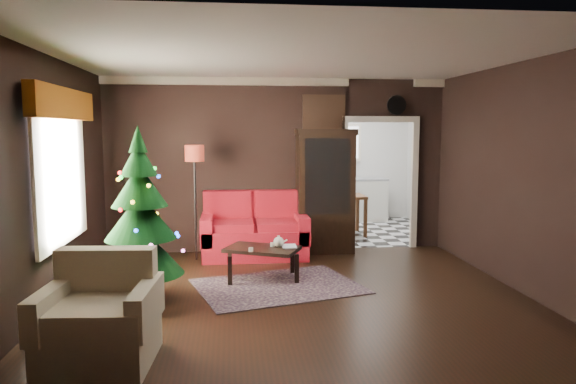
{
  "coord_description": "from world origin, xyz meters",
  "views": [
    {
      "loc": [
        -0.76,
        -6.12,
        1.97
      ],
      "look_at": [
        0.0,
        0.9,
        1.15
      ],
      "focal_mm": 33.22,
      "sensor_mm": 36.0,
      "label": 1
    }
  ],
  "objects": [
    {
      "name": "floor",
      "position": [
        0.0,
        0.0,
        0.0
      ],
      "size": [
        5.5,
        5.5,
        0.0
      ],
      "primitive_type": "plane",
      "color": "black",
      "rests_on": "ground"
    },
    {
      "name": "ceiling",
      "position": [
        0.0,
        0.0,
        2.8
      ],
      "size": [
        5.5,
        5.5,
        0.0
      ],
      "primitive_type": "plane",
      "rotation": [
        3.14,
        0.0,
        0.0
      ],
      "color": "white",
      "rests_on": "ground"
    },
    {
      "name": "wall_back",
      "position": [
        0.0,
        2.5,
        1.4
      ],
      "size": [
        5.5,
        0.0,
        5.5
      ],
      "primitive_type": "plane",
      "rotation": [
        1.57,
        0.0,
        0.0
      ],
      "color": "black",
      "rests_on": "ground"
    },
    {
      "name": "wall_front",
      "position": [
        0.0,
        -2.5,
        1.4
      ],
      "size": [
        5.5,
        0.0,
        5.5
      ],
      "primitive_type": "plane",
      "rotation": [
        -1.57,
        0.0,
        0.0
      ],
      "color": "black",
      "rests_on": "ground"
    },
    {
      "name": "wall_left",
      "position": [
        -2.75,
        0.0,
        1.4
      ],
      "size": [
        0.0,
        5.5,
        5.5
      ],
      "primitive_type": "plane",
      "rotation": [
        1.57,
        0.0,
        1.57
      ],
      "color": "black",
      "rests_on": "ground"
    },
    {
      "name": "wall_right",
      "position": [
        2.75,
        0.0,
        1.4
      ],
      "size": [
        0.0,
        5.5,
        5.5
      ],
      "primitive_type": "plane",
      "rotation": [
        1.57,
        0.0,
        -1.57
      ],
      "color": "black",
      "rests_on": "ground"
    },
    {
      "name": "doorway",
      "position": [
        1.7,
        2.5,
        1.05
      ],
      "size": [
        1.1,
        0.1,
        2.1
      ],
      "primitive_type": null,
      "color": "#F2E6CC",
      "rests_on": "ground"
    },
    {
      "name": "left_window",
      "position": [
        -2.71,
        0.2,
        1.45
      ],
      "size": [
        0.05,
        1.6,
        1.4
      ],
      "primitive_type": "cube",
      "color": "white",
      "rests_on": "wall_left"
    },
    {
      "name": "valance",
      "position": [
        -2.63,
        0.2,
        2.27
      ],
      "size": [
        0.12,
        2.1,
        0.35
      ],
      "primitive_type": "cube",
      "color": "#974C11",
      "rests_on": "wall_left"
    },
    {
      "name": "kitchen_floor",
      "position": [
        1.7,
        4.0,
        0.0
      ],
      "size": [
        3.0,
        3.0,
        0.0
      ],
      "primitive_type": "plane",
      "color": "silver",
      "rests_on": "ground"
    },
    {
      "name": "kitchen_window",
      "position": [
        1.7,
        5.45,
        1.7
      ],
      "size": [
        0.7,
        0.06,
        0.7
      ],
      "primitive_type": "cube",
      "color": "white",
      "rests_on": "ground"
    },
    {
      "name": "rug",
      "position": [
        -0.18,
        0.41,
        0.01
      ],
      "size": [
        2.3,
        1.93,
        0.01
      ],
      "primitive_type": "cube",
      "rotation": [
        0.0,
        0.0,
        0.28
      ],
      "color": "#4F3247",
      "rests_on": "ground"
    },
    {
      "name": "loveseat",
      "position": [
        -0.4,
        2.05,
        0.5
      ],
      "size": [
        1.7,
        0.9,
        1.0
      ],
      "primitive_type": null,
      "color": "#8B0201",
      "rests_on": "ground"
    },
    {
      "name": "curio_cabinet",
      "position": [
        0.75,
        2.27,
        0.95
      ],
      "size": [
        0.9,
        0.45,
        1.9
      ],
      "primitive_type": null,
      "color": "black",
      "rests_on": "ground"
    },
    {
      "name": "floor_lamp",
      "position": [
        -1.3,
        1.95,
        0.83
      ],
      "size": [
        0.33,
        0.33,
        1.84
      ],
      "primitive_type": null,
      "rotation": [
        0.0,
        0.0,
        -0.08
      ],
      "color": "black",
      "rests_on": "ground"
    },
    {
      "name": "christmas_tree",
      "position": [
        -1.78,
        -0.03,
        1.05
      ],
      "size": [
        1.1,
        1.1,
        1.83
      ],
      "primitive_type": null,
      "rotation": [
        0.0,
        0.0,
        -0.16
      ],
      "color": "black",
      "rests_on": "ground"
    },
    {
      "name": "armchair",
      "position": [
        -1.87,
        -1.66,
        0.46
      ],
      "size": [
        0.98,
        0.98,
        0.93
      ],
      "primitive_type": null,
      "rotation": [
        0.0,
        0.0,
        -0.07
      ],
      "color": "#B3AC8B",
      "rests_on": "ground"
    },
    {
      "name": "coffee_table",
      "position": [
        -0.36,
        0.77,
        0.22
      ],
      "size": [
        1.08,
        0.9,
        0.42
      ],
      "primitive_type": null,
      "rotation": [
        0.0,
        0.0,
        -0.43
      ],
      "color": "black",
      "rests_on": "rug"
    },
    {
      "name": "teapot",
      "position": [
        -0.14,
        0.76,
        0.51
      ],
      "size": [
        0.17,
        0.17,
        0.15
      ],
      "primitive_type": null,
      "rotation": [
        0.0,
        0.0,
        0.06
      ],
      "color": "beige",
      "rests_on": "coffee_table"
    },
    {
      "name": "cup_a",
      "position": [
        -0.22,
        0.81,
        0.46
      ],
      "size": [
        0.08,
        0.08,
        0.05
      ],
      "primitive_type": "cylinder",
      "rotation": [
        0.0,
        0.0,
        0.24
      ],
      "color": "white",
      "rests_on": "coffee_table"
    },
    {
      "name": "cup_b",
      "position": [
        -0.51,
        0.55,
        0.46
      ],
      "size": [
        0.07,
        0.07,
        0.05
      ],
      "primitive_type": "cylinder",
      "rotation": [
        0.0,
        0.0,
        0.1
      ],
      "color": "white",
      "rests_on": "coffee_table"
    },
    {
      "name": "book",
      "position": [
        -0.09,
        0.75,
        0.56
      ],
      "size": [
        0.19,
        0.02,
        0.25
      ],
      "primitive_type": "imported",
      "rotation": [
        0.0,
        0.0,
        -0.02
      ],
      "color": "tan",
      "rests_on": "coffee_table"
    },
    {
      "name": "wall_clock",
      "position": [
        1.95,
        2.45,
        2.38
      ],
      "size": [
        0.32,
        0.32,
        0.06
      ],
      "primitive_type": "cylinder",
      "color": "white",
      "rests_on": "wall_back"
    },
    {
      "name": "painting",
      "position": [
        0.75,
        2.46,
        2.25
      ],
      "size": [
        0.62,
        0.05,
        0.52
      ],
      "primitive_type": "cube",
      "color": "#BC733D",
      "rests_on": "wall_back"
    },
    {
      "name": "kitchen_counter",
      "position": [
        1.7,
        5.2,
        0.45
      ],
      "size": [
        1.8,
        0.6,
        0.9
      ],
      "primitive_type": "cube",
      "color": "silver",
      "rests_on": "ground"
    },
    {
      "name": "kitchen_table",
      "position": [
        1.4,
        3.7,
        0.38
      ],
      "size": [
        0.7,
        0.7,
        0.75
      ],
      "primitive_type": null,
      "color": "brown",
      "rests_on": "ground"
    }
  ]
}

